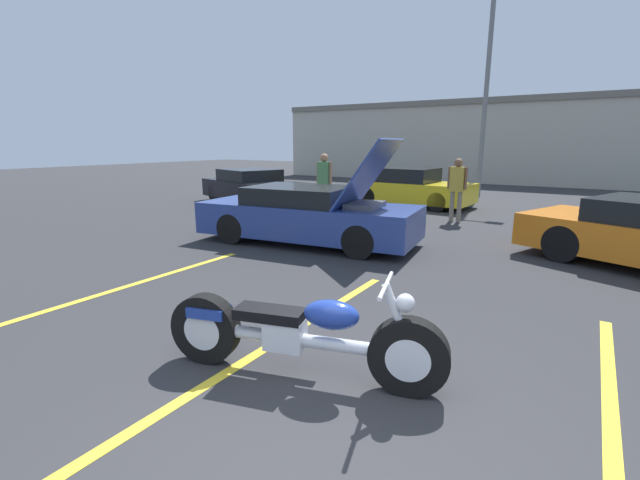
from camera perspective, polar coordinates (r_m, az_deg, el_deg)
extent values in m
cube|color=yellow|center=(6.94, -26.70, -6.31)|extent=(0.12, 5.27, 0.01)
cube|color=yellow|center=(4.74, -6.54, -13.71)|extent=(0.12, 5.27, 0.01)
cube|color=yellow|center=(3.92, 34.43, -22.26)|extent=(0.12, 5.27, 0.01)
cube|color=#B2AD9E|center=(25.87, 30.25, 11.30)|extent=(32.00, 4.00, 4.40)
cube|color=slate|center=(25.96, 30.78, 15.80)|extent=(32.00, 4.20, 0.30)
cylinder|color=slate|center=(18.55, 21.31, 18.29)|extent=(0.18, 0.18, 8.31)
cylinder|color=black|center=(3.83, 11.74, -14.98)|extent=(0.71, 0.34, 0.69)
cylinder|color=black|center=(4.40, -14.96, -11.33)|extent=(0.71, 0.34, 0.69)
cylinder|color=silver|center=(3.83, 11.74, -14.98)|extent=(0.41, 0.27, 0.38)
cylinder|color=silver|center=(4.40, -14.96, -11.33)|extent=(0.41, 0.27, 0.38)
cylinder|color=silver|center=(4.00, -2.66, -13.15)|extent=(1.63, 0.56, 0.12)
cube|color=silver|center=(4.03, -4.68, -12.35)|extent=(0.41, 0.33, 0.28)
ellipsoid|color=navy|center=(3.81, 1.51, -9.93)|extent=(0.56, 0.40, 0.26)
cube|color=black|center=(4.01, -6.70, -9.72)|extent=(0.69, 0.42, 0.10)
cube|color=navy|center=(4.31, -14.55, -9.13)|extent=(0.42, 0.31, 0.10)
cylinder|color=silver|center=(3.70, 10.44, -10.41)|extent=(0.31, 0.15, 0.63)
cylinder|color=silver|center=(3.61, 8.77, -5.96)|extent=(0.22, 0.68, 0.04)
sphere|color=silver|center=(3.64, 11.31, -8.24)|extent=(0.16, 0.16, 0.16)
cylinder|color=silver|center=(4.27, -7.85, -12.41)|extent=(1.25, 0.43, 0.09)
cube|color=navy|center=(9.17, -1.61, 2.77)|extent=(4.84, 2.29, 0.67)
cube|color=black|center=(9.18, -2.67, 6.03)|extent=(2.27, 1.81, 0.36)
cylinder|color=black|center=(7.96, 5.23, -0.23)|extent=(0.67, 0.30, 0.65)
cylinder|color=black|center=(9.37, 8.44, 1.66)|extent=(0.67, 0.30, 0.65)
cylinder|color=black|center=(9.33, -11.68, 1.49)|extent=(0.67, 0.30, 0.65)
cylinder|color=black|center=(10.56, -6.75, 2.96)|extent=(0.67, 0.30, 0.65)
cube|color=navy|center=(8.53, 6.44, 8.74)|extent=(1.16, 1.70, 1.36)
cube|color=#4C4C51|center=(8.63, 6.02, 4.06)|extent=(0.71, 1.02, 0.28)
cube|color=black|center=(15.53, -9.00, 6.69)|extent=(4.56, 3.06, 0.63)
cube|color=black|center=(15.63, -9.38, 8.59)|extent=(2.31, 2.18, 0.39)
cylinder|color=black|center=(14.02, -9.12, 5.39)|extent=(0.72, 0.42, 0.68)
cylinder|color=black|center=(14.93, -3.65, 5.96)|extent=(0.72, 0.42, 0.68)
cylinder|color=black|center=(16.29, -13.85, 6.19)|extent=(0.72, 0.42, 0.68)
cylinder|color=black|center=(17.08, -8.86, 6.70)|extent=(0.72, 0.42, 0.68)
cylinder|color=black|center=(8.89, 29.58, -0.42)|extent=(0.71, 0.45, 0.67)
cylinder|color=black|center=(10.43, 33.45, 0.86)|extent=(0.71, 0.45, 0.67)
cube|color=yellow|center=(15.12, 12.10, 6.36)|extent=(4.14, 2.08, 0.65)
cube|color=black|center=(15.14, 11.64, 8.51)|extent=(1.92, 1.74, 0.47)
cylinder|color=black|center=(13.95, 15.38, 4.89)|extent=(0.62, 0.26, 0.61)
cylinder|color=black|center=(15.41, 17.53, 5.47)|extent=(0.62, 0.26, 0.61)
cylinder|color=black|center=(15.02, 6.46, 5.80)|extent=(0.62, 0.26, 0.61)
cylinder|color=black|center=(16.39, 9.24, 6.30)|extent=(0.62, 0.26, 0.61)
cylinder|color=gray|center=(12.89, 0.17, 5.34)|extent=(0.12, 0.12, 0.88)
cylinder|color=gray|center=(12.79, 0.93, 5.28)|extent=(0.12, 0.12, 0.88)
cube|color=#4C7F47|center=(12.76, 0.56, 8.82)|extent=(0.36, 0.20, 0.70)
cylinder|color=#9E704C|center=(12.88, -0.28, 9.01)|extent=(0.08, 0.08, 0.63)
cylinder|color=#9E704C|center=(12.65, 1.42, 8.94)|extent=(0.08, 0.08, 0.63)
sphere|color=#9E704C|center=(12.74, 0.56, 10.91)|extent=(0.24, 0.24, 0.24)
cylinder|color=gray|center=(12.27, 17.16, 4.28)|extent=(0.12, 0.12, 0.83)
cylinder|color=gray|center=(12.22, 18.06, 4.19)|extent=(0.12, 0.12, 0.83)
cube|color=#B29933|center=(12.16, 17.85, 7.71)|extent=(0.36, 0.20, 0.66)
cylinder|color=brown|center=(12.22, 16.85, 7.95)|extent=(0.08, 0.08, 0.59)
cylinder|color=brown|center=(12.11, 18.87, 7.77)|extent=(0.08, 0.08, 0.59)
sphere|color=brown|center=(12.14, 17.99, 9.78)|extent=(0.23, 0.23, 0.23)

